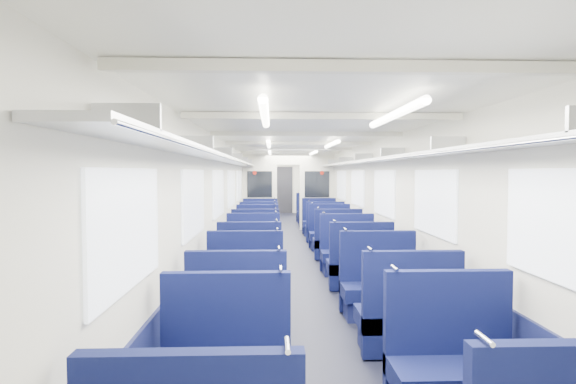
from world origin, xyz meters
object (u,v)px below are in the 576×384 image
(seat_21, at_px, (313,217))
(seat_2, at_px, (225,374))
(seat_12, at_px, (256,243))
(seat_14, at_px, (257,236))
(seat_23, at_px, (310,213))
(seat_17, at_px, (325,229))
(seat_18, at_px, (260,225))
(seat_16, at_px, (259,229))
(seat_22, at_px, (263,213))
(seat_20, at_px, (262,217))
(seat_10, at_px, (253,254))
(seat_13, at_px, (337,243))
(seat_7, at_px, (379,290))
(seat_19, at_px, (319,223))
(seat_5, at_px, (408,320))
(seat_9, at_px, (360,268))
(seat_11, at_px, (348,255))
(end_door, at_px, (284,190))
(seat_15, at_px, (330,235))
(seat_4, at_px, (237,320))
(seat_8, at_px, (250,267))
(seat_3, at_px, (454,371))
(bulkhead, at_px, (288,190))
(seat_6, at_px, (245,289))

(seat_21, bearing_deg, seat_2, -98.44)
(seat_12, relative_size, seat_14, 1.00)
(seat_21, xyz_separation_m, seat_23, (0.00, 1.20, 0.00))
(seat_17, relative_size, seat_18, 1.00)
(seat_16, relative_size, seat_21, 1.00)
(seat_18, relative_size, seat_22, 1.00)
(seat_18, relative_size, seat_20, 1.00)
(seat_10, xyz_separation_m, seat_13, (1.66, 1.10, 0.00))
(seat_18, bearing_deg, seat_10, -90.00)
(seat_7, xyz_separation_m, seat_19, (0.00, 7.05, 0.00))
(seat_5, distance_m, seat_9, 2.40)
(seat_16, bearing_deg, seat_13, -53.58)
(seat_11, bearing_deg, seat_5, -90.00)
(end_door, height_order, seat_15, end_door)
(seat_19, bearing_deg, seat_18, -173.73)
(seat_2, distance_m, seat_4, 1.16)
(seat_19, bearing_deg, seat_9, -90.00)
(seat_8, bearing_deg, seat_16, 90.00)
(seat_9, bearing_deg, seat_11, 90.00)
(seat_8, distance_m, seat_15, 3.79)
(seat_10, height_order, seat_20, same)
(seat_10, height_order, seat_19, same)
(seat_3, xyz_separation_m, seat_19, (0.00, 9.29, 0.00))
(seat_7, xyz_separation_m, seat_20, (-1.66, 8.94, 0.00))
(end_door, xyz_separation_m, seat_13, (0.83, -10.27, -0.67))
(seat_3, xyz_separation_m, seat_11, (0.00, 4.55, 0.00))
(seat_22, height_order, seat_23, same)
(bulkhead, bearing_deg, seat_9, -83.21)
(seat_10, relative_size, seat_11, 1.00)
(seat_9, relative_size, seat_10, 1.00)
(seat_6, relative_size, seat_16, 1.00)
(seat_20, xyz_separation_m, seat_23, (1.66, 1.20, 0.00))
(seat_12, xyz_separation_m, seat_16, (0.00, 2.21, 0.00))
(seat_2, distance_m, seat_11, 4.84)
(seat_21, bearing_deg, seat_6, -100.59)
(seat_15, xyz_separation_m, seat_18, (-1.66, 2.13, 0.00))
(end_door, distance_m, seat_6, 13.82)
(seat_12, bearing_deg, bulkhead, 79.81)
(seat_16, distance_m, seat_18, 1.04)
(seat_3, bearing_deg, seat_21, 90.00)
(seat_14, distance_m, seat_17, 2.03)
(seat_3, bearing_deg, seat_10, 109.35)
(seat_6, bearing_deg, seat_10, 90.00)
(seat_10, bearing_deg, seat_18, 90.00)
(seat_8, height_order, seat_19, same)
(bulkhead, relative_size, seat_6, 2.62)
(seat_3, distance_m, seat_12, 6.09)
(seat_6, xyz_separation_m, seat_13, (1.66, 3.51, 0.00))
(seat_12, bearing_deg, seat_15, 34.04)
(seat_16, relative_size, seat_19, 1.00)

